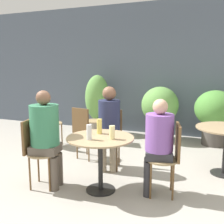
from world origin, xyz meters
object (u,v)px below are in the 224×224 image
bistro_chair_1 (111,133)px  seated_person_2 (46,131)px  beer_glass_1 (89,132)px  bistro_chair_6 (99,117)px  seated_person_1 (109,121)px  seated_person_0 (158,139)px  bistro_chair_0 (170,153)px  cafe_table_near (100,147)px  potted_plant_0 (97,101)px  bistro_chair_3 (48,120)px  potted_plant_1 (160,108)px  bistro_chair_2 (36,147)px  beer_glass_2 (112,132)px  potted_plant_2 (215,113)px  beer_glass_0 (99,126)px  bistro_chair_5 (84,128)px

bistro_chair_1 → seated_person_2: (-0.50, -0.99, 0.21)m
beer_glass_1 → seated_person_2: bearing=-179.7°
bistro_chair_6 → seated_person_1: seated_person_1 is taller
seated_person_0 → bistro_chair_0: bearing=90.0°
cafe_table_near → beer_glass_1: bearing=-116.0°
cafe_table_near → potted_plant_0: (-1.25, 2.68, 0.19)m
bistro_chair_3 → bistro_chair_6: same height
cafe_table_near → potted_plant_1: bearing=85.2°
cafe_table_near → seated_person_2: seated_person_2 is taller
potted_plant_0 → cafe_table_near: bearing=-64.9°
cafe_table_near → potted_plant_0: 2.96m
bistro_chair_3 → seated_person_0: 2.67m
bistro_chair_2 → potted_plant_0: (-0.42, 2.87, 0.22)m
bistro_chair_0 → potted_plant_0: bearing=-153.0°
beer_glass_1 → beer_glass_2: size_ratio=1.11×
bistro_chair_1 → bistro_chair_6: same height
bistro_chair_1 → bistro_chair_3: size_ratio=1.00×
bistro_chair_6 → beer_glass_2: (1.07, -2.01, 0.24)m
cafe_table_near → seated_person_2: 0.73m
bistro_chair_2 → beer_glass_2: (1.00, 0.16, 0.24)m
cafe_table_near → bistro_chair_3: size_ratio=0.94×
seated_person_0 → bistro_chair_1: bearing=-140.4°
seated_person_1 → cafe_table_near: bearing=-90.0°
bistro_chair_1 → potted_plant_2: size_ratio=0.81×
bistro_chair_1 → potted_plant_0: bearing=106.9°
seated_person_1 → beer_glass_0: seated_person_1 is taller
bistro_chair_6 → beer_glass_2: 2.29m
beer_glass_1 → potted_plant_0: bearing=112.6°
bistro_chair_2 → potted_plant_1: 3.03m
beer_glass_2 → potted_plant_2: bearing=66.6°
bistro_chair_3 → seated_person_2: 1.82m
bistro_chair_5 → bistro_chair_1: bearing=-178.4°
potted_plant_0 → potted_plant_1: bearing=-1.1°
bistro_chair_2 → beer_glass_2: size_ratio=5.44×
bistro_chair_0 → bistro_chair_2: (-1.66, -0.38, 0.00)m
beer_glass_2 → potted_plant_0: bearing=117.7°
seated_person_2 → beer_glass_1: 0.61m
bistro_chair_2 → potted_plant_1: size_ratio=0.78×
bistro_chair_2 → potted_plant_2: (2.15, 2.83, 0.12)m
potted_plant_2 → bistro_chair_1: bearing=-130.0°
cafe_table_near → beer_glass_2: (0.17, -0.03, 0.21)m
bistro_chair_6 → seated_person_1: bearing=9.2°
seated_person_1 → beer_glass_1: (0.08, -0.84, 0.03)m
bistro_chair_3 → potted_plant_2: 3.30m
seated_person_1 → bistro_chair_0: bearing=-39.7°
cafe_table_near → bistro_chair_3: 2.17m
bistro_chair_6 → cafe_table_near: bearing=3.8°
bistro_chair_1 → potted_plant_1: size_ratio=0.78×
cafe_table_near → beer_glass_2: 0.28m
bistro_chair_6 → seated_person_1: size_ratio=0.70×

